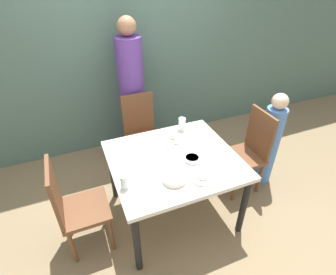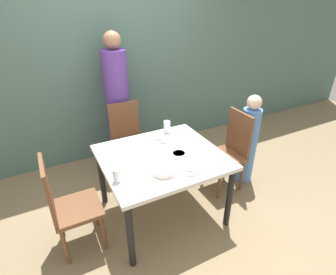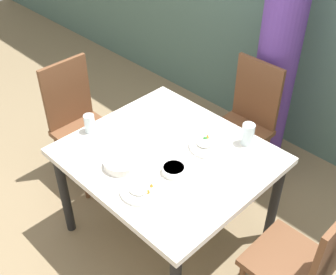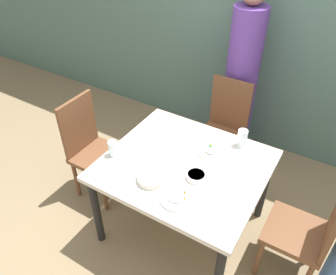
% 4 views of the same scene
% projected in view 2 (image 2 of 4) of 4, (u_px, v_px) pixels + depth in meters
% --- Properties ---
extents(ground_plane, '(10.00, 10.00, 0.00)m').
position_uv_depth(ground_plane, '(162.00, 212.00, 2.85)').
color(ground_plane, '#847051').
extents(wall_back, '(10.00, 0.06, 2.70)m').
position_uv_depth(wall_back, '(110.00, 60.00, 3.40)').
color(wall_back, '#4C6B60').
rests_on(wall_back, ground_plane).
extents(dining_table, '(1.14, 1.02, 0.72)m').
position_uv_depth(dining_table, '(162.00, 163.00, 2.55)').
color(dining_table, silver).
rests_on(dining_table, ground_plane).
extents(chair_adult_spot, '(0.40, 0.40, 0.95)m').
position_uv_depth(chair_adult_spot, '(128.00, 139.00, 3.27)').
color(chair_adult_spot, brown).
rests_on(chair_adult_spot, ground_plane).
extents(chair_child_spot, '(0.40, 0.40, 0.95)m').
position_uv_depth(chair_child_spot, '(230.00, 150.00, 3.04)').
color(chair_child_spot, brown).
rests_on(chair_child_spot, ground_plane).
extents(chair_empty_left, '(0.40, 0.40, 0.95)m').
position_uv_depth(chair_empty_left, '(67.00, 204.00, 2.23)').
color(chair_empty_left, brown).
rests_on(chair_empty_left, ground_plane).
extents(person_adult, '(0.30, 0.30, 1.74)m').
position_uv_depth(person_adult, '(118.00, 107.00, 3.37)').
color(person_adult, '#5B3893').
rests_on(person_adult, ground_plane).
extents(person_child, '(0.22, 0.22, 1.12)m').
position_uv_depth(person_child, '(248.00, 142.00, 3.14)').
color(person_child, '#5184D1').
rests_on(person_child, ground_plane).
extents(bowl_curry, '(0.20, 0.20, 0.05)m').
position_uv_depth(bowl_curry, '(164.00, 171.00, 2.25)').
color(bowl_curry, silver).
rests_on(bowl_curry, dining_table).
extents(plate_rice_adult, '(0.25, 0.25, 0.05)m').
position_uv_depth(plate_rice_adult, '(163.00, 142.00, 2.73)').
color(plate_rice_adult, white).
rests_on(plate_rice_adult, dining_table).
extents(plate_rice_child, '(0.23, 0.23, 0.05)m').
position_uv_depth(plate_rice_child, '(190.00, 168.00, 2.30)').
color(plate_rice_child, white).
rests_on(plate_rice_child, dining_table).
extents(bowl_rice_small, '(0.13, 0.13, 0.04)m').
position_uv_depth(bowl_rice_small, '(179.00, 155.00, 2.49)').
color(bowl_rice_small, white).
rests_on(bowl_rice_small, dining_table).
extents(glass_water_tall, '(0.07, 0.07, 0.12)m').
position_uv_depth(glass_water_tall, '(117.00, 175.00, 2.13)').
color(glass_water_tall, silver).
rests_on(glass_water_tall, dining_table).
extents(glass_water_short, '(0.08, 0.08, 0.14)m').
position_uv_depth(glass_water_short, '(167.00, 127.00, 2.91)').
color(glass_water_short, silver).
rests_on(glass_water_short, dining_table).
extents(napkin_folded, '(0.14, 0.14, 0.01)m').
position_uv_depth(napkin_folded, '(194.00, 150.00, 2.61)').
color(napkin_folded, white).
rests_on(napkin_folded, dining_table).
extents(fork_steel, '(0.18, 0.07, 0.01)m').
position_uv_depth(fork_steel, '(142.00, 155.00, 2.52)').
color(fork_steel, silver).
rests_on(fork_steel, dining_table).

